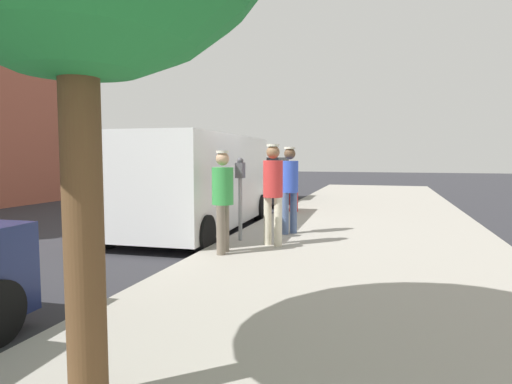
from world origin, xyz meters
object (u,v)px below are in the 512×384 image
object	(u,v)px
parked_sedan_ahead	(263,182)
fire_hydrant	(294,197)
parking_meter_near	(240,184)
pedestrian_in_red	(273,187)
parked_van	(197,180)
pedestrian_in_blue	(290,184)
pedestrian_in_green	(223,195)

from	to	relation	value
parked_sedan_ahead	fire_hydrant	xyz separation A→B (m)	(1.86, -3.57, -0.18)
parking_meter_near	pedestrian_in_red	bearing A→B (deg)	-21.35
fire_hydrant	parking_meter_near	bearing A→B (deg)	-91.29
parked_van	fire_hydrant	bearing A→B (deg)	61.75
pedestrian_in_blue	fire_hydrant	distance (m)	3.59
pedestrian_in_red	parked_van	distance (m)	2.78
parked_van	parked_sedan_ahead	size ratio (longest dim) A/B	1.18
parking_meter_near	pedestrian_in_red	size ratio (longest dim) A/B	0.87
pedestrian_in_blue	fire_hydrant	world-z (taller)	pedestrian_in_blue
pedestrian_in_green	fire_hydrant	distance (m)	5.55
parked_van	pedestrian_in_green	bearing A→B (deg)	-58.28
parked_sedan_ahead	fire_hydrant	world-z (taller)	parked_sedan_ahead
parked_sedan_ahead	fire_hydrant	bearing A→B (deg)	-62.49
parking_meter_near	pedestrian_in_blue	world-z (taller)	pedestrian_in_blue
fire_hydrant	pedestrian_in_green	bearing A→B (deg)	-90.28
pedestrian_in_red	fire_hydrant	bearing A→B (deg)	97.07
parking_meter_near	pedestrian_in_red	world-z (taller)	pedestrian_in_red
parking_meter_near	parked_van	xyz separation A→B (m)	(-1.50, 1.45, -0.03)
parked_van	fire_hydrant	size ratio (longest dim) A/B	6.12
parking_meter_near	parked_van	world-z (taller)	parked_van
pedestrian_in_green	fire_hydrant	size ratio (longest dim) A/B	1.90
pedestrian_in_red	parked_sedan_ahead	distance (m)	8.63
parked_van	fire_hydrant	xyz separation A→B (m)	(1.60, 2.98, -0.59)
parking_meter_near	pedestrian_in_blue	bearing A→B (deg)	52.67
pedestrian_in_blue	parked_van	size ratio (longest dim) A/B	0.33
pedestrian_in_red	fire_hydrant	world-z (taller)	pedestrian_in_red
pedestrian_in_blue	parked_sedan_ahead	xyz separation A→B (m)	(-2.48, 7.05, -0.39)
pedestrian_in_green	fire_hydrant	xyz separation A→B (m)	(0.03, 5.52, -0.51)
pedestrian_in_blue	pedestrian_in_red	distance (m)	1.21
parking_meter_near	pedestrian_in_green	bearing A→B (deg)	-86.20
parking_meter_near	pedestrian_in_green	distance (m)	1.10
parking_meter_near	pedestrian_in_red	distance (m)	0.73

